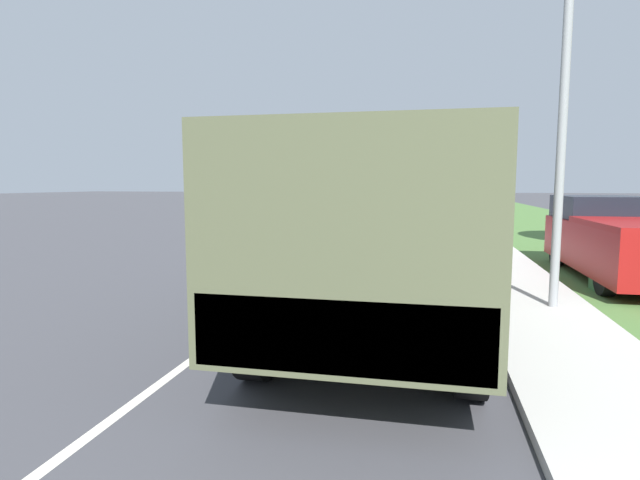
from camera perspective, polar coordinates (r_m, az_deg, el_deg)
ground_plane at (r=35.80m, az=7.86°, el=3.00°), size 180.00×180.00×0.00m
lane_centre_stripe at (r=35.80m, az=7.86°, el=3.01°), size 0.12×120.00×0.00m
sidewalk_right at (r=35.74m, az=15.08°, el=2.93°), size 1.80×120.00×0.12m
grass_strip_right at (r=36.23m, az=22.05°, el=2.65°), size 7.00×120.00×0.02m
military_truck at (r=7.27m, az=7.00°, el=1.74°), size 2.49×7.28×2.62m
car_nearest_ahead at (r=21.70m, az=0.27°, el=2.88°), size 1.73×4.22×1.71m
car_second_ahead at (r=36.78m, az=5.74°, el=4.18°), size 1.93×4.29×1.51m
pickup_truck at (r=12.84m, az=30.98°, el=0.10°), size 1.96×5.48×1.79m
lamp_post at (r=9.18m, az=25.37°, el=23.49°), size 1.69×0.24×8.14m
utility_box at (r=11.27m, az=30.05°, el=-3.27°), size 0.55×0.45×0.70m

